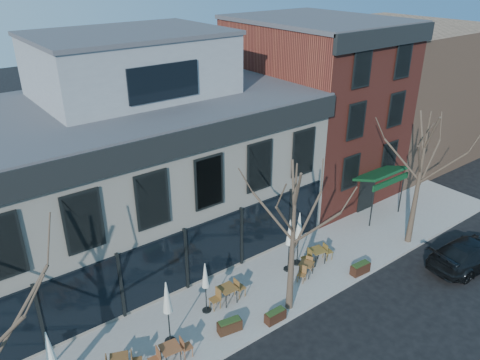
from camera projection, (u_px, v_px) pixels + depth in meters
ground at (187, 291)px, 22.31m from camera, size 120.00×120.00×0.00m
sidewalk_front at (268, 286)px, 22.52m from camera, size 33.50×4.70×0.15m
corner_building at (132, 166)px, 23.98m from camera, size 18.39×10.39×11.10m
red_brick_building at (313, 106)px, 30.63m from camera, size 8.20×11.78×11.18m
bg_building at (392, 89)px, 37.12m from camera, size 12.00×12.00×10.00m
tree_mid at (293, 238)px, 19.54m from camera, size 3.50×3.55×7.04m
tree_right at (419, 178)px, 24.39m from camera, size 3.72×3.77×7.48m
parked_sedan at (471, 253)px, 23.90m from camera, size 5.36×2.73×1.49m
cafe_set_2 at (171, 353)px, 17.96m from camera, size 1.85×0.81×0.95m
cafe_set_3 at (228, 293)px, 21.17m from camera, size 1.87×0.76×0.99m
cafe_set_4 at (306, 268)px, 23.03m from camera, size 1.62×1.02×0.84m
cafe_set_5 at (317, 254)px, 23.97m from camera, size 1.86×0.85×0.96m
umbrella_0 at (49, 350)px, 16.21m from camera, size 0.44×0.44×2.72m
umbrella_1 at (167, 301)px, 18.26m from camera, size 0.48×0.48×3.00m
umbrella_2 at (205, 278)px, 20.07m from camera, size 0.41×0.41×2.55m
umbrella_3 at (290, 235)px, 22.76m from camera, size 0.46×0.46×2.89m
umbrella_4 at (299, 228)px, 23.21m from camera, size 0.48×0.48×2.98m
planter_1 at (230, 326)px, 19.59m from camera, size 1.09×0.60×0.58m
planter_2 at (275, 316)px, 20.16m from camera, size 0.97×0.40×0.54m
planter_3 at (360, 268)px, 23.24m from camera, size 1.07×0.49×0.58m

